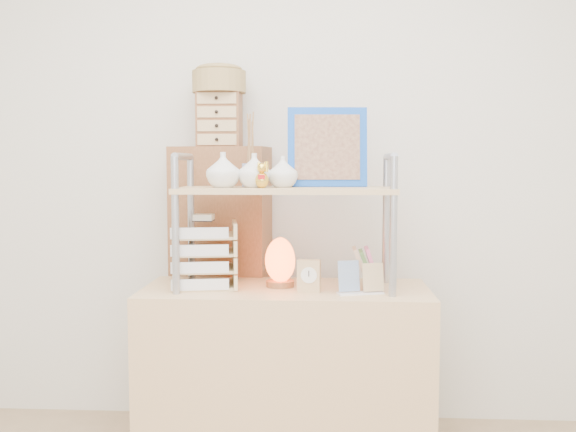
# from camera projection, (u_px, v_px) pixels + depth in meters

# --- Properties ---
(room_shell) EXTENTS (3.42, 3.41, 2.61)m
(room_shell) POSITION_uv_depth(u_px,v_px,m) (269.00, 14.00, 1.81)
(room_shell) COLOR silver
(room_shell) RESTS_ON ground
(desk) EXTENTS (1.20, 0.50, 0.75)m
(desk) POSITION_uv_depth(u_px,v_px,m) (286.00, 375.00, 2.72)
(desk) COLOR tan
(desk) RESTS_ON ground
(cabinet) EXTENTS (0.47, 0.29, 1.35)m
(cabinet) POSITION_uv_depth(u_px,v_px,m) (222.00, 288.00, 3.09)
(cabinet) COLOR brown
(cabinet) RESTS_ON ground
(hutch) EXTENTS (0.90, 0.34, 0.76)m
(hutch) POSITION_uv_depth(u_px,v_px,m) (281.00, 184.00, 2.67)
(hutch) COLOR #969AA4
(hutch) RESTS_ON desk
(letter_tray) EXTENTS (0.29, 0.28, 0.31)m
(letter_tray) POSITION_uv_depth(u_px,v_px,m) (204.00, 258.00, 2.70)
(letter_tray) COLOR tan
(letter_tray) RESTS_ON desk
(salt_lamp) EXTENTS (0.14, 0.13, 0.21)m
(salt_lamp) POSITION_uv_depth(u_px,v_px,m) (280.00, 262.00, 2.71)
(salt_lamp) COLOR brown
(salt_lamp) RESTS_ON desk
(desk_clock) EXTENTS (0.10, 0.05, 0.13)m
(desk_clock) POSITION_uv_depth(u_px,v_px,m) (309.00, 276.00, 2.61)
(desk_clock) COLOR tan
(desk_clock) RESTS_ON desk
(postcard_stand) EXTENTS (0.19, 0.10, 0.13)m
(postcard_stand) POSITION_uv_depth(u_px,v_px,m) (360.00, 284.00, 2.57)
(postcard_stand) COLOR white
(postcard_stand) RESTS_ON desk
(drawer_chest) EXTENTS (0.20, 0.16, 0.25)m
(drawer_chest) POSITION_uv_depth(u_px,v_px,m) (219.00, 120.00, 3.00)
(drawer_chest) COLOR brown
(drawer_chest) RESTS_ON cabinet
(woven_basket) EXTENTS (0.25, 0.25, 0.10)m
(woven_basket) POSITION_uv_depth(u_px,v_px,m) (219.00, 82.00, 2.99)
(woven_basket) COLOR olive
(woven_basket) RESTS_ON drawer_chest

